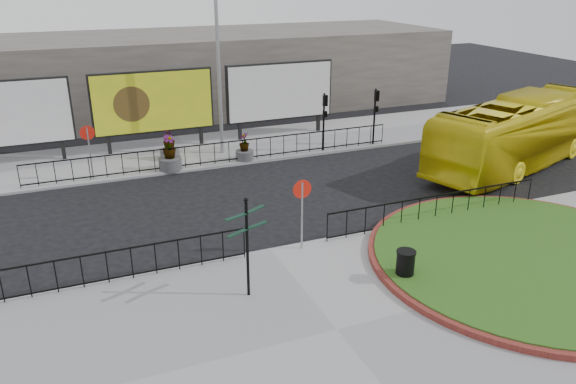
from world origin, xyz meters
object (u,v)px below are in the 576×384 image
fingerpost_sign (247,238)px  planter_a (170,157)px  bus (520,132)px  billboard_mid (153,102)px  lamp_post (218,60)px  planter_c (244,150)px  litter_bin (405,265)px  planter_b (170,148)px

fingerpost_sign → planter_a: fingerpost_sign is taller
fingerpost_sign → bus: (15.87, 6.39, -0.27)m
bus → fingerpost_sign: bearing=93.0°
billboard_mid → planter_a: (-0.00, -3.57, -1.87)m
lamp_post → planter_a: lamp_post is taller
planter_a → planter_c: planter_a is taller
litter_bin → fingerpost_sign: bearing=167.9°
litter_bin → planter_b: 15.11m
billboard_mid → planter_c: size_ratio=4.53×
litter_bin → planter_c: bearing=93.8°
litter_bin → bus: bus is taller
billboard_mid → lamp_post: (3.01, -1.97, 2.23)m
billboard_mid → fingerpost_sign: bearing=-90.4°
billboard_mid → litter_bin: size_ratio=6.32×
planter_a → bus: bearing=-19.3°
planter_b → fingerpost_sign: bearing=-91.7°
fingerpost_sign → litter_bin: 4.95m
fingerpost_sign → bus: bus is taller
litter_bin → planter_a: size_ratio=0.59×
fingerpost_sign → litter_bin: fingerpost_sign is taller
fingerpost_sign → planter_c: size_ratio=2.22×
planter_b → planter_a: bearing=-100.6°
planter_b → lamp_post: bearing=0.0°
lamp_post → bus: bearing=-29.1°
litter_bin → planter_a: bearing=109.5°
litter_bin → planter_b: bearing=106.4°
billboard_mid → bus: bearing=-29.9°
lamp_post → planter_c: bearing=-66.0°
litter_bin → bus: 13.47m
billboard_mid → fingerpost_sign: 15.48m
litter_bin → bus: bearing=33.4°
planter_a → planter_c: bearing=0.7°
billboard_mid → litter_bin: billboard_mid is taller
fingerpost_sign → litter_bin: bearing=-32.3°
fingerpost_sign → litter_bin: size_ratio=3.11×
fingerpost_sign → lamp_post: bearing=56.9°
planter_c → planter_b: bearing=155.4°
litter_bin → planter_a: (-4.56, 12.90, 0.11)m
bus → lamp_post: bearing=42.0°
bus → planter_b: size_ratio=8.05×
lamp_post → planter_b: lamp_post is taller
bus → planter_c: size_ratio=8.84×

